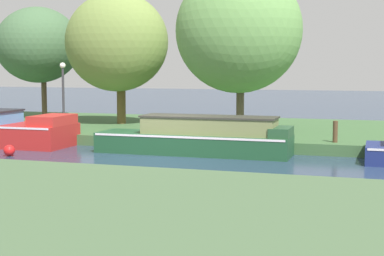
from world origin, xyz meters
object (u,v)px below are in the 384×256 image
Objects in this scene: willow_tree_left at (38,45)px; willow_tree_right at (238,30)px; willow_tree_centre at (116,42)px; mooring_post_near at (335,132)px; lamp_post at (63,87)px; forest_cruiser at (199,137)px; channel_buoy at (9,150)px.

willow_tree_right is at bearing -16.25° from willow_tree_left.
willow_tree_centre is 7.92× the size of mooring_post_near.
willow_tree_left is at bearing 159.55° from mooring_post_near.
lamp_post is at bearing 175.50° from mooring_post_near.
forest_cruiser is 17.91× the size of channel_buoy.
mooring_post_near is at bearing 18.26° from forest_cruiser.
lamp_post is (-6.61, 2.35, 1.59)m from forest_cruiser.
channel_buoy is (0.60, -4.73, -1.97)m from lamp_post.
channel_buoy is (4.73, -9.53, -3.93)m from willow_tree_left.
willow_tree_right reaches higher than lamp_post.
forest_cruiser is 1.03× the size of willow_tree_right.
willow_tree_left is 11.34m from channel_buoy.
willow_tree_right reaches higher than mooring_post_near.
willow_tree_centre is 15.64× the size of channel_buoy.
mooring_post_near is 1.98× the size of channel_buoy.
lamp_post reaches higher than mooring_post_near.
willow_tree_right reaches higher than willow_tree_centre.
willow_tree_right reaches higher than forest_cruiser.
lamp_post is 3.72× the size of mooring_post_near.
willow_tree_centre is at bearing 67.15° from lamp_post.
forest_cruiser is 9.07× the size of mooring_post_near.
forest_cruiser is 4.72m from mooring_post_near.
willow_tree_left is at bearing 146.34° from forest_cruiser.
mooring_post_near is (9.93, -3.62, -3.33)m from willow_tree_centre.
willow_tree_left reaches higher than lamp_post.
lamp_post is at bearing -112.85° from willow_tree_centre.
channel_buoy is at bearing -94.31° from willow_tree_centre.
forest_cruiser is 13.38m from willow_tree_left.
willow_tree_centre is (-5.45, 5.10, 3.53)m from forest_cruiser.
mooring_post_near is (4.04, -2.42, -3.69)m from willow_tree_right.
mooring_post_near is at bearing 20.18° from channel_buoy.
lamp_post is (-7.05, -1.54, -2.30)m from willow_tree_right.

